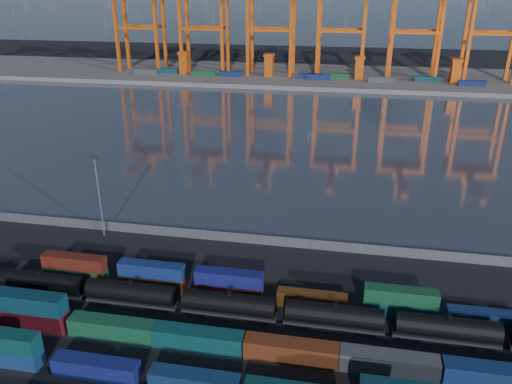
# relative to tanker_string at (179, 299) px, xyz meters

# --- Properties ---
(ground) EXTENTS (700.00, 700.00, 0.00)m
(ground) POSITION_rel_tanker_string_xyz_m (7.16, -5.06, -2.23)
(ground) COLOR black
(ground) RESTS_ON ground
(harbor_water) EXTENTS (700.00, 700.00, 0.00)m
(harbor_water) POSITION_rel_tanker_string_xyz_m (7.16, 99.94, -2.22)
(harbor_water) COLOR #2E3643
(harbor_water) RESTS_ON ground
(far_quay) EXTENTS (700.00, 70.00, 2.00)m
(far_quay) POSITION_rel_tanker_string_xyz_m (7.16, 204.94, -1.23)
(far_quay) COLOR #514F4C
(far_quay) RESTS_ON ground
(container_row_south) EXTENTS (126.80, 2.31, 4.92)m
(container_row_south) POSITION_rel_tanker_string_xyz_m (7.73, -14.94, -0.43)
(container_row_south) COLOR #36383B
(container_row_south) RESTS_ON ground
(container_row_mid) EXTENTS (141.52, 2.56, 5.47)m
(container_row_mid) POSITION_rel_tanker_string_xyz_m (-2.19, -7.35, -0.44)
(container_row_mid) COLOR #434648
(container_row_mid) RESTS_ON ground
(container_row_north) EXTENTS (126.92, 2.20, 4.69)m
(container_row_north) POSITION_rel_tanker_string_xyz_m (13.47, 5.02, -0.33)
(container_row_north) COLOR navy
(container_row_north) RESTS_ON ground
(tanker_string) EXTENTS (122.96, 3.11, 4.45)m
(tanker_string) POSITION_rel_tanker_string_xyz_m (0.00, 0.00, 0.00)
(tanker_string) COLOR black
(tanker_string) RESTS_ON ground
(waterfront_fence) EXTENTS (160.12, 0.12, 2.20)m
(waterfront_fence) POSITION_rel_tanker_string_xyz_m (7.16, 22.94, -1.23)
(waterfront_fence) COLOR #595B5E
(waterfront_fence) RESTS_ON ground
(yard_light_mast) EXTENTS (1.60, 0.40, 16.60)m
(yard_light_mast) POSITION_rel_tanker_string_xyz_m (-22.84, 20.94, 7.07)
(yard_light_mast) COLOR slate
(yard_light_mast) RESTS_ON ground
(quay_containers) EXTENTS (172.58, 10.99, 2.60)m
(quay_containers) POSITION_rel_tanker_string_xyz_m (-3.83, 190.40, 1.07)
(quay_containers) COLOR navy
(quay_containers) RESTS_ON far_quay
(straddle_carriers) EXTENTS (140.00, 7.00, 11.10)m
(straddle_carriers) POSITION_rel_tanker_string_xyz_m (4.66, 194.94, 5.59)
(straddle_carriers) COLOR #CA4B0E
(straddle_carriers) RESTS_ON far_quay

